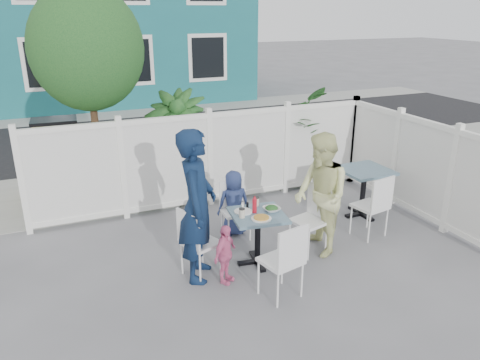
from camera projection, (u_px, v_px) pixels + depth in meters
name	position (u px, v px, depth m)	size (l,w,h in m)	color
ground	(266.00, 272.00, 6.03)	(80.00, 80.00, 0.00)	slate
near_sidewalk	(182.00, 179.00, 9.31)	(24.00, 2.60, 0.01)	gray
street	(143.00, 135.00, 12.50)	(24.00, 5.00, 0.01)	black
far_sidewalk	(123.00, 113.00, 15.18)	(24.00, 1.60, 0.01)	gray
building	(86.00, 14.00, 16.90)	(11.00, 6.00, 6.00)	#1A6068
fence_back	(210.00, 161.00, 7.87)	(5.86, 0.08, 1.60)	white
fence_right	(421.00, 171.00, 7.37)	(0.08, 3.66, 1.60)	white
tree	(87.00, 49.00, 7.40)	(1.80, 1.62, 3.59)	#382316
utility_cabinet	(59.00, 158.00, 8.44)	(0.71, 0.51, 1.32)	yellow
potted_shrub_a	(176.00, 144.00, 8.27)	(1.05, 1.05, 1.88)	#17431D
potted_shrub_b	(288.00, 136.00, 9.02)	(1.58, 1.37, 1.76)	#17431D
main_table	(258.00, 225.00, 6.06)	(0.76, 0.76, 0.71)	#3D5774
spare_table	(364.00, 180.00, 7.49)	(0.76, 0.76, 0.79)	#3D5774
chair_left	(196.00, 238.00, 5.76)	(0.53, 0.53, 0.92)	white
chair_right	(313.00, 214.00, 6.41)	(0.51, 0.52, 0.94)	white
chair_back	(234.00, 205.00, 6.83)	(0.41, 0.39, 0.85)	white
chair_near	(286.00, 257.00, 5.30)	(0.51, 0.50, 0.95)	white
chair_spare	(375.00, 202.00, 6.76)	(0.51, 0.50, 0.96)	white
man	(197.00, 206.00, 5.63)	(0.70, 0.46, 1.92)	#0D1E3C
woman	(321.00, 195.00, 6.26)	(0.82, 0.64, 1.69)	#CED654
boy	(234.00, 203.00, 6.90)	(0.48, 0.32, 0.99)	navy
toddler	(225.00, 254.00, 5.68)	(0.45, 0.19, 0.77)	pink
plate_main	(261.00, 219.00, 5.85)	(0.26, 0.26, 0.02)	white
plate_side	(243.00, 211.00, 6.06)	(0.24, 0.24, 0.02)	white
salad_bowl	(272.00, 209.00, 6.08)	(0.22, 0.22, 0.05)	white
coffee_cup_a	(242.00, 213.00, 5.89)	(0.07, 0.07, 0.11)	beige
coffee_cup_b	(256.00, 202.00, 6.23)	(0.08, 0.08, 0.11)	beige
ketchup_bottle	(255.00, 206.00, 6.02)	(0.06, 0.06, 0.19)	#AE1221
salt_shaker	(243.00, 205.00, 6.17)	(0.03, 0.03, 0.07)	white
pepper_shaker	(247.00, 205.00, 6.18)	(0.03, 0.03, 0.08)	black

